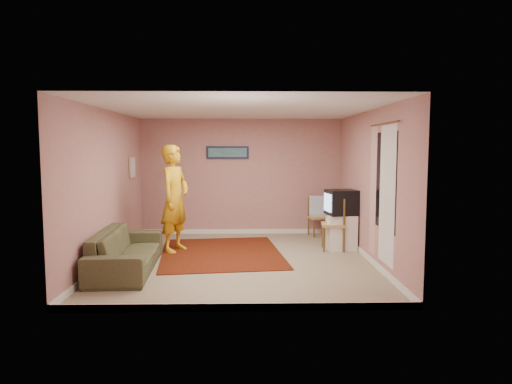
{
  "coord_description": "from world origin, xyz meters",
  "views": [
    {
      "loc": [
        0.12,
        -7.8,
        1.96
      ],
      "look_at": [
        0.3,
        0.6,
        1.14
      ],
      "focal_mm": 32.0,
      "sensor_mm": 36.0,
      "label": 1
    }
  ],
  "objects_px": {
    "chair_a": "(318,213)",
    "sofa": "(126,250)",
    "person": "(175,199)",
    "crt_tv": "(341,202)",
    "tv_cabinet": "(341,232)",
    "chair_b": "(333,218)"
  },
  "relations": [
    {
      "from": "chair_b",
      "to": "person",
      "type": "height_order",
      "value": "person"
    },
    {
      "from": "tv_cabinet",
      "to": "person",
      "type": "bearing_deg",
      "value": -178.22
    },
    {
      "from": "person",
      "to": "crt_tv",
      "type": "bearing_deg",
      "value": -66.22
    },
    {
      "from": "crt_tv",
      "to": "sofa",
      "type": "height_order",
      "value": "crt_tv"
    },
    {
      "from": "chair_a",
      "to": "person",
      "type": "distance_m",
      "value": 3.32
    },
    {
      "from": "chair_b",
      "to": "person",
      "type": "bearing_deg",
      "value": -83.12
    },
    {
      "from": "chair_a",
      "to": "sofa",
      "type": "distance_m",
      "value": 4.5
    },
    {
      "from": "chair_a",
      "to": "person",
      "type": "bearing_deg",
      "value": -168.54
    },
    {
      "from": "chair_b",
      "to": "sofa",
      "type": "xyz_separation_m",
      "value": [
        -3.58,
        -1.39,
        -0.29
      ]
    },
    {
      "from": "crt_tv",
      "to": "chair_a",
      "type": "relative_size",
      "value": 1.35
    },
    {
      "from": "crt_tv",
      "to": "person",
      "type": "xyz_separation_m",
      "value": [
        -3.17,
        -0.1,
        0.09
      ]
    },
    {
      "from": "chair_a",
      "to": "chair_b",
      "type": "relative_size",
      "value": 0.85
    },
    {
      "from": "person",
      "to": "tv_cabinet",
      "type": "bearing_deg",
      "value": -66.21
    },
    {
      "from": "chair_b",
      "to": "person",
      "type": "relative_size",
      "value": 0.27
    },
    {
      "from": "crt_tv",
      "to": "person",
      "type": "relative_size",
      "value": 0.31
    },
    {
      "from": "sofa",
      "to": "person",
      "type": "relative_size",
      "value": 1.1
    },
    {
      "from": "tv_cabinet",
      "to": "chair_a",
      "type": "xyz_separation_m",
      "value": [
        -0.23,
        1.36,
        0.18
      ]
    },
    {
      "from": "tv_cabinet",
      "to": "chair_b",
      "type": "distance_m",
      "value": 0.33
    },
    {
      "from": "tv_cabinet",
      "to": "person",
      "type": "xyz_separation_m",
      "value": [
        -3.18,
        -0.1,
        0.67
      ]
    },
    {
      "from": "sofa",
      "to": "person",
      "type": "height_order",
      "value": "person"
    },
    {
      "from": "chair_b",
      "to": "sofa",
      "type": "relative_size",
      "value": 0.25
    },
    {
      "from": "tv_cabinet",
      "to": "person",
      "type": "relative_size",
      "value": 0.34
    }
  ]
}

